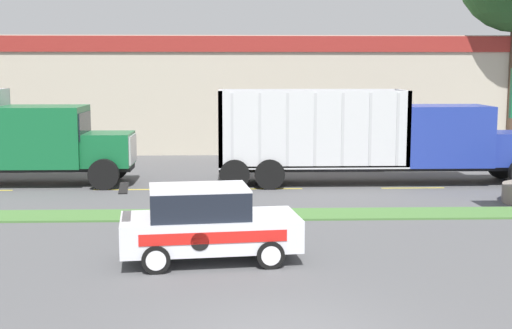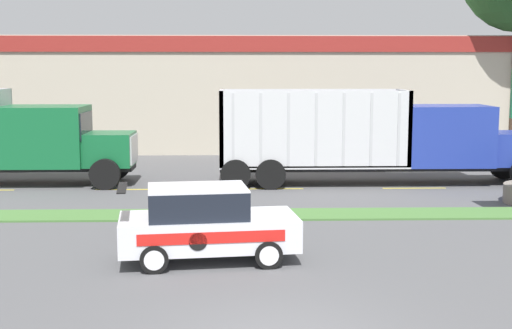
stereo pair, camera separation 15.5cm
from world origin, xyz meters
TOP-DOWN VIEW (x-y plane):
  - grass_verge at (0.00, 10.03)m, footprint 120.00×1.64m
  - centre_line_3 at (-4.79, 14.85)m, footprint 2.40×0.14m
  - centre_line_4 at (0.61, 14.85)m, footprint 2.40×0.14m
  - centre_line_5 at (6.01, 14.85)m, footprint 2.40×0.14m
  - dump_truck_lead at (-9.27, 16.11)m, footprint 10.88×2.78m
  - dump_truck_mid at (5.99, 15.90)m, footprint 12.73×2.56m
  - rally_car at (-1.45, 4.93)m, footprint 4.35×2.39m
  - store_building_backdrop at (-2.37, 31.19)m, footprint 43.44×12.10m

SIDE VIEW (x-z plane):
  - centre_line_3 at x=-4.79m, z-range 0.00..0.01m
  - centre_line_4 at x=0.61m, z-range 0.00..0.01m
  - centre_line_5 at x=6.01m, z-range 0.00..0.01m
  - grass_verge at x=0.00m, z-range 0.00..0.06m
  - rally_car at x=-1.45m, z-range 0.00..1.81m
  - dump_truck_mid at x=5.99m, z-range -0.16..3.52m
  - dump_truck_lead at x=-9.27m, z-range -0.16..3.54m
  - store_building_backdrop at x=-2.37m, z-range 0.00..6.16m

